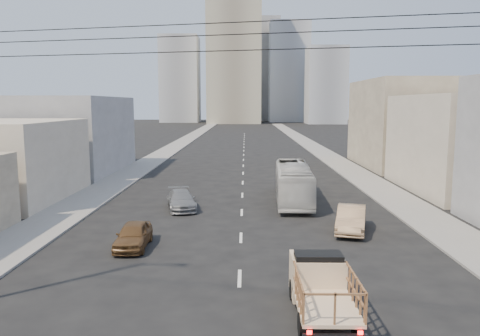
{
  "coord_description": "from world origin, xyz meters",
  "views": [
    {
      "loc": [
        0.23,
        -10.76,
        7.24
      ],
      "look_at": [
        -0.08,
        16.52,
        3.5
      ],
      "focal_mm": 35.0,
      "sensor_mm": 36.0,
      "label": 1
    }
  ],
  "objects_px": {
    "flatbed_pickup": "(322,284)",
    "city_bus": "(293,183)",
    "sedan_brown": "(133,235)",
    "sedan_grey": "(181,200)",
    "sedan_tan": "(351,219)"
  },
  "relations": [
    {
      "from": "flatbed_pickup",
      "to": "city_bus",
      "type": "relative_size",
      "value": 0.43
    },
    {
      "from": "flatbed_pickup",
      "to": "sedan_brown",
      "type": "distance_m",
      "value": 11.21
    },
    {
      "from": "city_bus",
      "to": "sedan_grey",
      "type": "distance_m",
      "value": 8.47
    },
    {
      "from": "sedan_grey",
      "to": "city_bus",
      "type": "bearing_deg",
      "value": 4.83
    },
    {
      "from": "flatbed_pickup",
      "to": "sedan_brown",
      "type": "xyz_separation_m",
      "value": [
        -8.33,
        7.49,
        -0.45
      ]
    },
    {
      "from": "sedan_brown",
      "to": "sedan_grey",
      "type": "height_order",
      "value": "sedan_brown"
    },
    {
      "from": "flatbed_pickup",
      "to": "sedan_tan",
      "type": "height_order",
      "value": "flatbed_pickup"
    },
    {
      "from": "sedan_tan",
      "to": "sedan_grey",
      "type": "distance_m",
      "value": 11.93
    },
    {
      "from": "sedan_grey",
      "to": "flatbed_pickup",
      "type": "bearing_deg",
      "value": -79.6
    },
    {
      "from": "sedan_tan",
      "to": "sedan_grey",
      "type": "relative_size",
      "value": 1.0
    },
    {
      "from": "city_bus",
      "to": "sedan_grey",
      "type": "height_order",
      "value": "city_bus"
    },
    {
      "from": "sedan_brown",
      "to": "sedan_grey",
      "type": "xyz_separation_m",
      "value": [
        1.23,
        8.82,
        -0.0
      ]
    },
    {
      "from": "sedan_tan",
      "to": "sedan_grey",
      "type": "xyz_separation_m",
      "value": [
        -10.5,
        5.66,
        -0.09
      ]
    },
    {
      "from": "sedan_brown",
      "to": "sedan_tan",
      "type": "height_order",
      "value": "sedan_tan"
    },
    {
      "from": "city_bus",
      "to": "sedan_brown",
      "type": "xyz_separation_m",
      "value": [
        -9.25,
        -11.42,
        -0.79
      ]
    }
  ]
}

